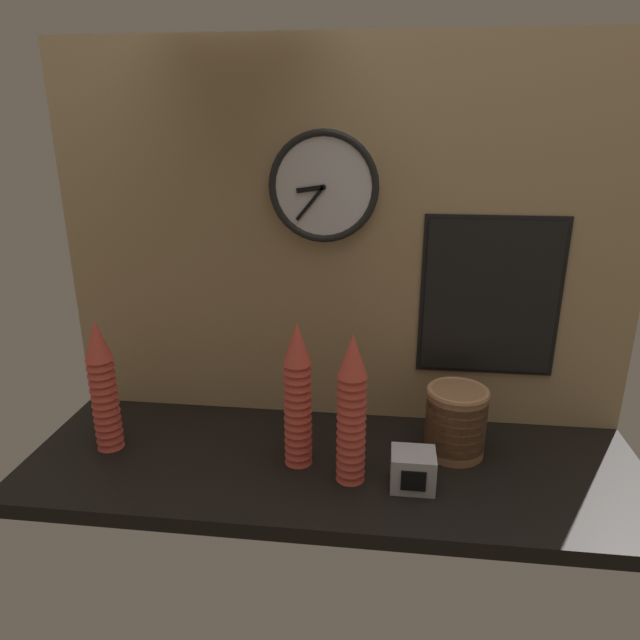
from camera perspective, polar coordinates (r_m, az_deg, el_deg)
ground_plane at (r=1.55m, az=1.22°, el=-14.34°), size 1.60×0.56×0.04m
wall_tiled_back at (r=1.59m, az=2.32°, el=7.86°), size 1.60×0.03×1.05m
cup_stack_far_left at (r=1.61m, az=-20.88°, el=-6.17°), size 0.07×0.07×0.36m
cup_stack_center at (r=1.43m, az=-2.25°, el=-7.50°), size 0.07×0.07×0.38m
cup_stack_center_right at (r=1.37m, az=3.18°, el=-8.89°), size 0.07×0.07×0.38m
bowl_stack_right at (r=1.56m, az=13.42°, el=-9.68°), size 0.16×0.16×0.19m
wall_clock at (r=1.54m, az=0.35°, el=13.16°), size 0.29×0.03×0.29m
menu_board at (r=1.62m, az=16.65°, el=2.16°), size 0.38×0.01×0.45m
napkin_dispenser at (r=1.43m, az=9.26°, el=-14.56°), size 0.11×0.10×0.09m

